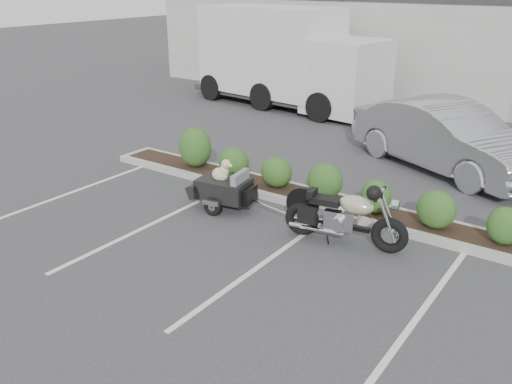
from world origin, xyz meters
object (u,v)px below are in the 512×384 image
Objects in this scene: dumpster at (348,95)px; delivery_truck at (288,60)px; motorcycle at (344,217)px; sedan at (446,137)px; pet_trailer at (223,188)px.

delivery_truck reaches higher than dumpster.
sedan is at bearing 78.56° from motorcycle.
sedan is 8.16m from delivery_truck.
motorcycle is 10.72m from dumpster.
pet_trailer is 0.23× the size of delivery_truck.
pet_trailer is 9.81m from dumpster.
delivery_truck is (-2.24, -0.55, 1.13)m from dumpster.
dumpster is at bearing 20.32° from delivery_truck.
dumpster is (-4.86, 4.47, -0.28)m from sedan.
dumpster is 2.57m from delivery_truck.
dumpster is at bearing 91.75° from pet_trailer.
delivery_truck is (-7.10, 3.92, 0.85)m from sedan.
motorcycle reaches higher than dumpster.
dumpster is at bearing 72.24° from sedan.
sedan is 0.65× the size of delivery_truck.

